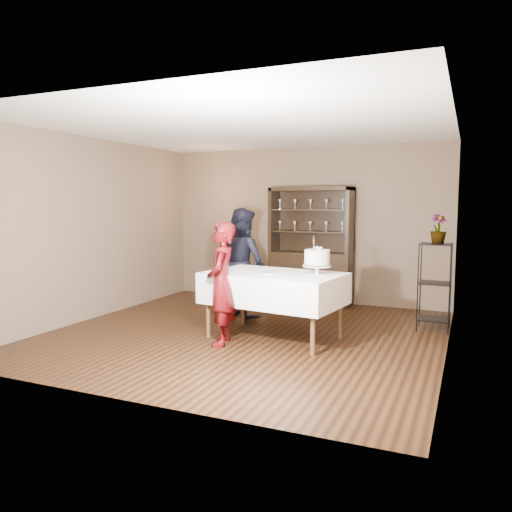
# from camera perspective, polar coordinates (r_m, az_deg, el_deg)

# --- Properties ---
(floor) EXTENTS (5.00, 5.00, 0.00)m
(floor) POSITION_cam_1_polar(r_m,az_deg,el_deg) (6.74, -1.14, -8.83)
(floor) COLOR black
(floor) RESTS_ON ground
(ceiling) EXTENTS (5.00, 5.00, 0.00)m
(ceiling) POSITION_cam_1_polar(r_m,az_deg,el_deg) (6.59, -1.19, 14.51)
(ceiling) COLOR white
(ceiling) RESTS_ON back_wall
(back_wall) EXTENTS (5.00, 0.02, 2.70)m
(back_wall) POSITION_cam_1_polar(r_m,az_deg,el_deg) (8.86, 5.57, 3.55)
(back_wall) COLOR brown
(back_wall) RESTS_ON floor
(wall_left) EXTENTS (0.02, 5.00, 2.70)m
(wall_left) POSITION_cam_1_polar(r_m,az_deg,el_deg) (7.90, -17.93, 2.99)
(wall_left) COLOR brown
(wall_left) RESTS_ON floor
(wall_right) EXTENTS (0.02, 5.00, 2.70)m
(wall_right) POSITION_cam_1_polar(r_m,az_deg,el_deg) (5.94, 21.35, 1.98)
(wall_right) COLOR brown
(wall_right) RESTS_ON floor
(china_hutch) EXTENTS (1.40, 0.48, 2.00)m
(china_hutch) POSITION_cam_1_polar(r_m,az_deg,el_deg) (8.62, 6.28, -1.10)
(china_hutch) COLOR black
(china_hutch) RESTS_ON floor
(plant_etagere) EXTENTS (0.42, 0.42, 1.20)m
(plant_etagere) POSITION_cam_1_polar(r_m,az_deg,el_deg) (7.22, 19.74, -2.90)
(plant_etagere) COLOR black
(plant_etagere) RESTS_ON floor
(cake_table) EXTENTS (1.82, 1.26, 0.85)m
(cake_table) POSITION_cam_1_polar(r_m,az_deg,el_deg) (6.37, 2.05, -3.71)
(cake_table) COLOR white
(cake_table) RESTS_ON floor
(woman) EXTENTS (0.51, 0.63, 1.50)m
(woman) POSITION_cam_1_polar(r_m,az_deg,el_deg) (6.11, -3.96, -3.17)
(woman) COLOR #370507
(woman) RESTS_ON floor
(man) EXTENTS (1.02, 0.98, 1.66)m
(man) POSITION_cam_1_polar(r_m,az_deg,el_deg) (7.58, -1.51, -0.77)
(man) COLOR black
(man) RESTS_ON floor
(cake) EXTENTS (0.40, 0.40, 0.48)m
(cake) POSITION_cam_1_polar(r_m,az_deg,el_deg) (6.21, 6.99, -0.34)
(cake) COLOR beige
(cake) RESTS_ON cake_table
(plate_near) EXTENTS (0.23, 0.23, 0.01)m
(plate_near) POSITION_cam_1_polar(r_m,az_deg,el_deg) (6.25, 1.50, -1.97)
(plate_near) COLOR beige
(plate_near) RESTS_ON cake_table
(plate_far) EXTENTS (0.18, 0.18, 0.01)m
(plate_far) POSITION_cam_1_polar(r_m,az_deg,el_deg) (6.44, 1.76, -1.73)
(plate_far) COLOR beige
(plate_far) RESTS_ON cake_table
(potted_plant) EXTENTS (0.31, 0.31, 0.40)m
(potted_plant) POSITION_cam_1_polar(r_m,az_deg,el_deg) (7.18, 20.11, 2.93)
(potted_plant) COLOR #426731
(potted_plant) RESTS_ON plant_etagere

